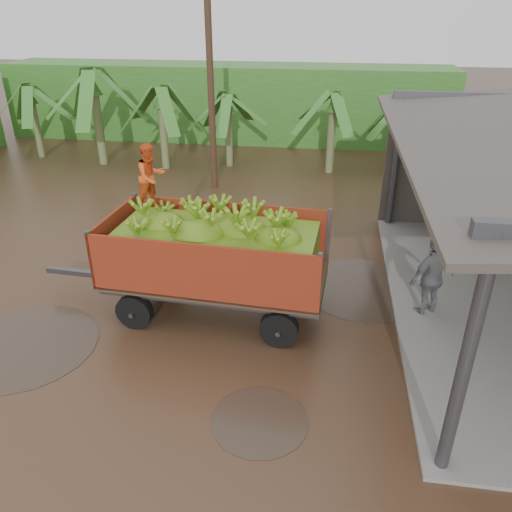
{
  "coord_description": "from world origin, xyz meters",
  "views": [
    {
      "loc": [
        3.28,
        -9.37,
        6.39
      ],
      "look_at": [
        1.81,
        0.58,
        1.21
      ],
      "focal_mm": 35.0,
      "sensor_mm": 36.0,
      "label": 1
    }
  ],
  "objects": [
    {
      "name": "utility_pole",
      "position": [
        -0.95,
        8.4,
        3.82
      ],
      "size": [
        1.2,
        0.24,
        7.52
      ],
      "color": "#47301E",
      "rests_on": "ground"
    },
    {
      "name": "man_blue",
      "position": [
        -0.79,
        2.2,
        0.93
      ],
      "size": [
        0.75,
        0.56,
        1.86
      ],
      "primitive_type": "imported",
      "rotation": [
        0.0,
        0.0,
        3.32
      ],
      "color": "#6D86C7",
      "rests_on": "ground"
    },
    {
      "name": "banana_trailer",
      "position": [
        0.98,
        0.09,
        1.44
      ],
      "size": [
        6.72,
        2.63,
        3.69
      ],
      "rotation": [
        0.0,
        0.0,
        -0.06
      ],
      "color": "#B7321A",
      "rests_on": "ground"
    },
    {
      "name": "ground",
      "position": [
        0.0,
        0.0,
        0.0
      ],
      "size": [
        100.0,
        100.0,
        0.0
      ],
      "primitive_type": "plane",
      "color": "black",
      "rests_on": "ground"
    },
    {
      "name": "hedge_north",
      "position": [
        -2.0,
        16.0,
        1.8
      ],
      "size": [
        22.0,
        3.0,
        3.6
      ],
      "primitive_type": "cube",
      "color": "#2D661E",
      "rests_on": "ground"
    },
    {
      "name": "man_grey",
      "position": [
        5.72,
        0.6,
        0.96
      ],
      "size": [
        1.21,
        0.97,
        1.92
      ],
      "primitive_type": "imported",
      "rotation": [
        0.0,
        0.0,
        3.67
      ],
      "color": "slate",
      "rests_on": "ground"
    },
    {
      "name": "banana_plants",
      "position": [
        -5.49,
        7.19,
        1.86
      ],
      "size": [
        24.52,
        17.44,
        4.15
      ],
      "color": "#2D661E",
      "rests_on": "ground"
    }
  ]
}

